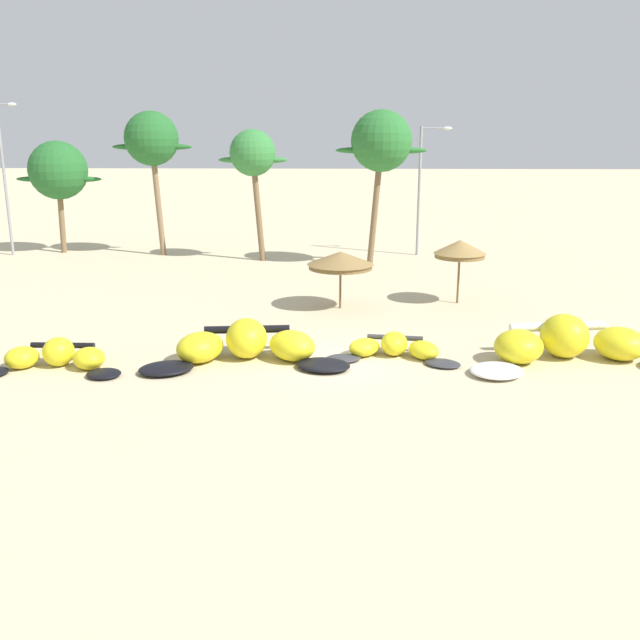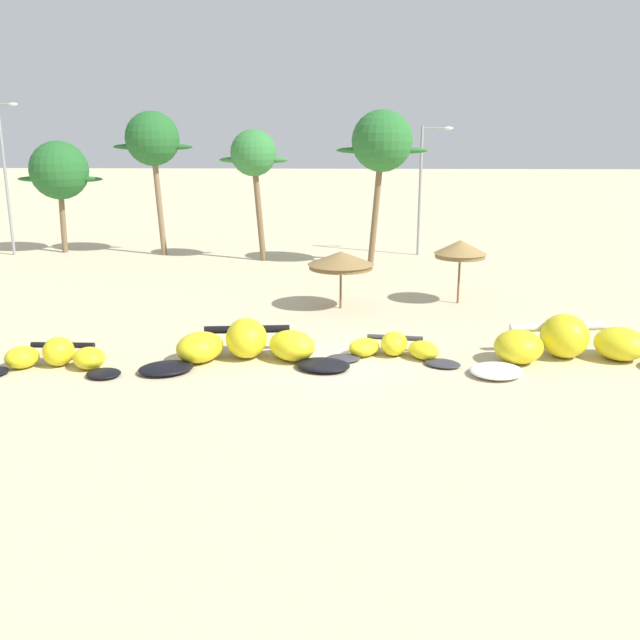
# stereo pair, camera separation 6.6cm
# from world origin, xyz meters

# --- Properties ---
(ground_plane) EXTENTS (260.00, 260.00, 0.00)m
(ground_plane) POSITION_xyz_m (0.00, 0.00, 0.00)
(ground_plane) COLOR beige
(kite_far_left) EXTENTS (5.29, 2.36, 1.00)m
(kite_far_left) POSITION_xyz_m (-9.59, -0.95, 0.39)
(kite_far_left) COLOR black
(kite_far_left) RESTS_ON ground
(kite_left) EXTENTS (7.54, 3.81, 1.41)m
(kite_left) POSITION_xyz_m (-3.17, 0.11, 0.54)
(kite_left) COLOR black
(kite_left) RESTS_ON ground
(kite_left_of_center) EXTENTS (4.98, 2.60, 0.85)m
(kite_left_of_center) POSITION_xyz_m (2.08, 0.70, 0.32)
(kite_left_of_center) COLOR #333338
(kite_left_of_center) RESTS_ON ground
(kite_center) EXTENTS (8.31, 4.28, 1.57)m
(kite_center) POSITION_xyz_m (8.25, 0.50, 0.60)
(kite_center) COLOR white
(kite_center) RESTS_ON ground
(beach_umbrella_near_van) EXTENTS (3.03, 3.03, 2.63)m
(beach_umbrella_near_van) POSITION_xyz_m (0.10, 7.82, 2.24)
(beach_umbrella_near_van) COLOR brown
(beach_umbrella_near_van) RESTS_ON ground
(beach_umbrella_middle) EXTENTS (2.43, 2.43, 3.00)m
(beach_umbrella_middle) POSITION_xyz_m (5.63, 9.02, 2.59)
(beach_umbrella_middle) COLOR brown
(beach_umbrella_middle) RESTS_ON ground
(palm_leftmost) EXTENTS (5.66, 3.77, 7.29)m
(palm_leftmost) POSITION_xyz_m (-18.42, 22.45, 5.35)
(palm_leftmost) COLOR brown
(palm_leftmost) RESTS_ON ground
(palm_left) EXTENTS (5.09, 3.39, 9.11)m
(palm_left) POSITION_xyz_m (-11.95, 21.69, 7.31)
(palm_left) COLOR #7F6647
(palm_left) RESTS_ON ground
(palm_left_of_gap) EXTENTS (4.20, 2.80, 8.00)m
(palm_left_of_gap) POSITION_xyz_m (-5.34, 19.94, 6.46)
(palm_left_of_gap) COLOR brown
(palm_left_of_gap) RESTS_ON ground
(palm_center_left) EXTENTS (5.29, 3.53, 9.09)m
(palm_center_left) POSITION_xyz_m (2.33, 18.22, 7.23)
(palm_center_left) COLOR brown
(palm_center_left) RESTS_ON ground
(lamppost_west) EXTENTS (1.37, 0.24, 9.63)m
(lamppost_west) POSITION_xyz_m (-21.39, 21.35, 5.31)
(lamppost_west) COLOR gray
(lamppost_west) RESTS_ON ground
(lamppost_west_center) EXTENTS (2.01, 0.24, 8.18)m
(lamppost_west_center) POSITION_xyz_m (5.21, 22.33, 4.65)
(lamppost_west_center) COLOR gray
(lamppost_west_center) RESTS_ON ground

